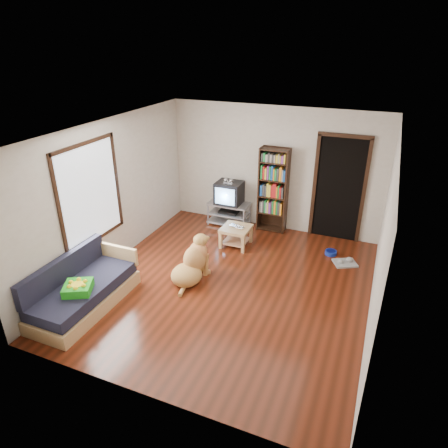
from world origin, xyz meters
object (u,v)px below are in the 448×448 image
at_px(tv_stand, 229,213).
at_px(crt_tv, 229,192).
at_px(coffee_table, 236,233).
at_px(dog, 192,264).
at_px(dog_bowl, 331,253).
at_px(grey_rag, 345,263).
at_px(bookshelf, 273,186).
at_px(green_cushion, 78,288).
at_px(sofa, 83,291).
at_px(laptop, 236,227).

bearing_deg(tv_stand, crt_tv, 90.00).
relative_size(coffee_table, dog, 0.55).
bearing_deg(dog_bowl, crt_tv, 166.47).
bearing_deg(grey_rag, bookshelf, 152.30).
distance_m(crt_tv, dog, 2.41).
xyz_separation_m(grey_rag, dog, (-2.37, -1.54, 0.28)).
bearing_deg(crt_tv, bookshelf, 4.32).
distance_m(coffee_table, dog, 1.47).
xyz_separation_m(green_cushion, dog_bowl, (3.18, 3.29, -0.44)).
relative_size(grey_rag, sofa, 0.22).
bearing_deg(bookshelf, dog, -105.96).
height_order(tv_stand, coffee_table, tv_stand).
height_order(dog_bowl, bookshelf, bookshelf).
relative_size(dog_bowl, sofa, 0.12).
height_order(laptop, crt_tv, crt_tv).
height_order(crt_tv, bookshelf, bookshelf).
bearing_deg(crt_tv, laptop, -61.69).
bearing_deg(sofa, tv_stand, 74.98).
bearing_deg(dog_bowl, grey_rag, -39.81).
bearing_deg(coffee_table, green_cushion, -114.67).
bearing_deg(dog_bowl, bookshelf, 155.39).
bearing_deg(tv_stand, coffee_table, -60.31).
height_order(tv_stand, crt_tv, crt_tv).
bearing_deg(laptop, tv_stand, 132.61).
bearing_deg(laptop, dog_bowl, 25.35).
bearing_deg(coffee_table, dog, -99.72).
height_order(laptop, dog, dog).
distance_m(sofa, dog, 1.79).
distance_m(tv_stand, coffee_table, 1.02).
xyz_separation_m(grey_rag, bookshelf, (-1.68, 0.88, 0.99)).
distance_m(grey_rag, sofa, 4.60).
distance_m(green_cushion, dog, 1.88).
distance_m(laptop, dog, 1.44).
height_order(coffee_table, dog, dog).
height_order(sofa, coffee_table, sofa).
distance_m(dog_bowl, coffee_table, 1.87).
relative_size(green_cushion, crt_tv, 0.66).
bearing_deg(dog, bookshelf, 74.04).
height_order(laptop, coffee_table, laptop).
distance_m(green_cushion, crt_tv, 3.96).
distance_m(dog_bowl, sofa, 4.53).
xyz_separation_m(green_cushion, grey_rag, (3.48, 3.04, -0.47)).
distance_m(laptop, tv_stand, 1.05).
distance_m(green_cushion, coffee_table, 3.25).
bearing_deg(bookshelf, green_cushion, -114.62).
distance_m(dog_bowl, grey_rag, 0.39).
relative_size(green_cushion, coffee_table, 0.70).
bearing_deg(bookshelf, dog_bowl, -24.61).
xyz_separation_m(bookshelf, coffee_table, (-0.45, -0.98, -0.72)).
xyz_separation_m(tv_stand, crt_tv, (0.00, 0.02, 0.47)).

